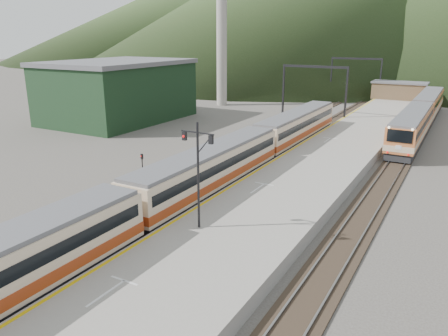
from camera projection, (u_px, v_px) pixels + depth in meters
The scene contains 15 objects.
track_main at pixel (294, 144), 49.95m from camera, with size 2.60×200.00×0.23m.
track_far at pixel (255, 140), 52.29m from camera, with size 2.60×200.00×0.23m.
track_second at pixel (400, 158), 44.57m from camera, with size 2.60×200.00×0.23m.
platform at pixel (338, 151), 45.54m from camera, with size 8.00×100.00×1.00m, color gray.
gantry_near at pixel (314, 83), 62.18m from camera, with size 9.55×0.25×8.00m.
gantry_far at pixel (356, 71), 83.04m from camera, with size 9.55×0.25×8.00m.
warehouse at pixel (118, 91), 63.48m from camera, with size 14.50×20.50×8.60m.
smokestack at pixel (222, 17), 74.23m from camera, with size 1.80×1.80×30.00m, color #9E998E.
station_shed at pixel (399, 90), 78.30m from camera, with size 9.40×4.40×3.10m.
hill_d at pixel (226, 8), 264.90m from camera, with size 200.00×200.00×55.00m, color #2D431E.
main_train at pixel (211, 171), 33.94m from camera, with size 2.79×57.25×3.40m.
second_train at pixel (421, 115), 57.90m from camera, with size 2.83×38.51×3.45m.
signal_mast at pixel (198, 165), 25.12m from camera, with size 2.20×0.22×6.41m.
short_signal_b at pixel (252, 136), 47.67m from camera, with size 0.27×0.24×2.27m.
short_signal_c at pixel (142, 163), 37.76m from camera, with size 0.27×0.24×2.27m.
Camera 1 is at (16.76, -6.28, 12.08)m, focal length 35.00 mm.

